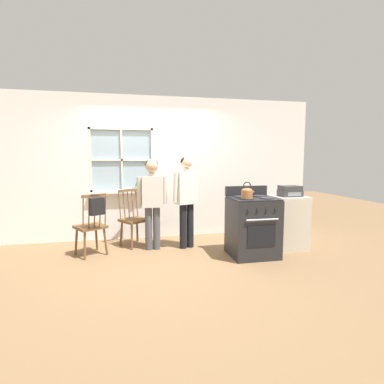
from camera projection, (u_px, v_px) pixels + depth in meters
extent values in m
plane|color=brown|center=(162.00, 260.00, 4.54)|extent=(16.00, 16.00, 0.00)
cube|color=white|center=(29.00, 169.00, 5.29)|extent=(2.04, 0.06, 2.70)
cube|color=white|center=(232.00, 167.00, 6.08)|extent=(3.19, 0.06, 2.70)
cube|color=white|center=(123.00, 215.00, 5.72)|extent=(1.17, 0.06, 0.91)
cube|color=white|center=(121.00, 111.00, 5.50)|extent=(1.17, 0.06, 0.60)
cube|color=silver|center=(123.00, 193.00, 5.60)|extent=(1.23, 0.10, 0.03)
cube|color=#9EB7C6|center=(122.00, 160.00, 5.62)|extent=(1.11, 0.01, 1.13)
cube|color=silver|center=(122.00, 160.00, 5.59)|extent=(0.04, 0.02, 1.19)
cube|color=silver|center=(122.00, 160.00, 5.59)|extent=(1.17, 0.02, 0.04)
cube|color=silver|center=(90.00, 160.00, 5.47)|extent=(0.04, 0.03, 1.19)
cube|color=silver|center=(152.00, 160.00, 5.71)|extent=(0.04, 0.03, 1.19)
cube|color=silver|center=(121.00, 129.00, 5.52)|extent=(1.17, 0.03, 0.04)
cube|color=silver|center=(123.00, 190.00, 5.65)|extent=(1.17, 0.03, 0.04)
cube|color=brown|center=(90.00, 227.00, 4.74)|extent=(0.57, 0.56, 0.04)
cylinder|color=brown|center=(96.00, 238.00, 4.99)|extent=(0.06, 0.09, 0.44)
cylinder|color=brown|center=(76.00, 241.00, 4.76)|extent=(0.09, 0.06, 0.44)
cylinder|color=brown|center=(106.00, 241.00, 4.76)|extent=(0.09, 0.06, 0.44)
cylinder|color=brown|center=(85.00, 246.00, 4.53)|extent=(0.06, 0.09, 0.44)
cylinder|color=brown|center=(105.00, 211.00, 4.71)|extent=(0.05, 0.07, 0.50)
cylinder|color=brown|center=(100.00, 212.00, 4.65)|extent=(0.05, 0.07, 0.50)
cylinder|color=brown|center=(95.00, 213.00, 4.59)|extent=(0.05, 0.07, 0.50)
cylinder|color=brown|center=(89.00, 213.00, 4.52)|extent=(0.05, 0.07, 0.50)
cylinder|color=brown|center=(83.00, 214.00, 4.46)|extent=(0.05, 0.07, 0.50)
cube|color=brown|center=(94.00, 196.00, 4.56)|extent=(0.35, 0.23, 0.04)
cube|color=brown|center=(134.00, 220.00, 5.25)|extent=(0.57, 0.57, 0.04)
cylinder|color=brown|center=(132.00, 237.00, 5.04)|extent=(0.06, 0.09, 0.44)
cylinder|color=brown|center=(148.00, 233.00, 5.28)|extent=(0.09, 0.06, 0.44)
cylinder|color=brown|center=(121.00, 234.00, 5.26)|extent=(0.09, 0.06, 0.44)
cylinder|color=brown|center=(137.00, 230.00, 5.51)|extent=(0.06, 0.09, 0.44)
cylinder|color=brown|center=(120.00, 206.00, 5.21)|extent=(0.05, 0.07, 0.50)
cylinder|color=brown|center=(124.00, 206.00, 5.27)|extent=(0.05, 0.07, 0.50)
cylinder|color=brown|center=(128.00, 205.00, 5.34)|extent=(0.05, 0.07, 0.50)
cylinder|color=brown|center=(133.00, 204.00, 5.40)|extent=(0.05, 0.07, 0.50)
cylinder|color=brown|center=(137.00, 204.00, 5.46)|extent=(0.05, 0.07, 0.50)
cube|color=brown|center=(128.00, 190.00, 5.31)|extent=(0.34, 0.24, 0.04)
cylinder|color=#4C4C51|center=(149.00, 228.00, 5.03)|extent=(0.12, 0.12, 0.73)
cylinder|color=#4C4C51|center=(157.00, 228.00, 5.05)|extent=(0.12, 0.12, 0.73)
cube|color=beige|center=(152.00, 192.00, 4.97)|extent=(0.34, 0.21, 0.51)
cylinder|color=beige|center=(139.00, 191.00, 4.90)|extent=(0.08, 0.11, 0.47)
cylinder|color=beige|center=(165.00, 190.00, 4.99)|extent=(0.08, 0.11, 0.47)
cylinder|color=tan|center=(152.00, 174.00, 4.94)|extent=(0.10, 0.10, 0.06)
sphere|color=tan|center=(152.00, 166.00, 4.92)|extent=(0.22, 0.22, 0.22)
ellipsoid|color=#332319|center=(152.00, 165.00, 4.93)|extent=(0.22, 0.22, 0.18)
cylinder|color=black|center=(183.00, 226.00, 5.10)|extent=(0.12, 0.12, 0.77)
cylinder|color=black|center=(190.00, 225.00, 5.17)|extent=(0.12, 0.12, 0.77)
cube|color=white|center=(187.00, 188.00, 5.06)|extent=(0.41, 0.32, 0.54)
cylinder|color=white|center=(176.00, 187.00, 4.93)|extent=(0.11, 0.13, 0.50)
cylinder|color=white|center=(198.00, 186.00, 5.15)|extent=(0.11, 0.13, 0.50)
cylinder|color=beige|center=(187.00, 170.00, 5.03)|extent=(0.10, 0.10, 0.07)
sphere|color=beige|center=(186.00, 163.00, 5.01)|extent=(0.19, 0.19, 0.19)
ellipsoid|color=black|center=(186.00, 162.00, 5.02)|extent=(0.19, 0.19, 0.15)
cube|color=#232326|center=(253.00, 228.00, 4.70)|extent=(0.71, 0.64, 0.90)
cube|color=black|center=(253.00, 199.00, 4.65)|extent=(0.70, 0.61, 0.02)
cylinder|color=#2D2D30|center=(247.00, 199.00, 4.49)|extent=(0.20, 0.20, 0.02)
cylinder|color=#2D2D30|center=(267.00, 198.00, 4.55)|extent=(0.20, 0.20, 0.02)
cylinder|color=#2D2D30|center=(240.00, 197.00, 4.74)|extent=(0.20, 0.20, 0.02)
cylinder|color=#2D2D30|center=(259.00, 196.00, 4.80)|extent=(0.20, 0.20, 0.02)
cube|color=#232326|center=(246.00, 191.00, 4.92)|extent=(0.71, 0.06, 0.16)
cube|color=black|center=(261.00, 236.00, 4.39)|extent=(0.44, 0.01, 0.32)
cylinder|color=silver|center=(263.00, 220.00, 4.34)|extent=(0.50, 0.02, 0.02)
cylinder|color=#232326|center=(249.00, 210.00, 4.29)|extent=(0.04, 0.02, 0.04)
cylinder|color=#232326|center=(258.00, 210.00, 4.32)|extent=(0.04, 0.02, 0.04)
cylinder|color=#232326|center=(267.00, 210.00, 4.35)|extent=(0.04, 0.02, 0.04)
cylinder|color=#232326|center=(276.00, 209.00, 4.38)|extent=(0.04, 0.02, 0.04)
cylinder|color=#A86638|center=(247.00, 194.00, 4.48)|extent=(0.17, 0.17, 0.12)
ellipsoid|color=#A86638|center=(247.00, 190.00, 4.47)|extent=(0.16, 0.16, 0.07)
sphere|color=black|center=(247.00, 187.00, 4.47)|extent=(0.03, 0.03, 0.03)
cylinder|color=#A86638|center=(252.00, 193.00, 4.49)|extent=(0.08, 0.03, 0.07)
torus|color=black|center=(247.00, 186.00, 4.46)|extent=(0.12, 0.01, 0.12)
cylinder|color=beige|center=(138.00, 189.00, 5.64)|extent=(0.14, 0.14, 0.10)
cylinder|color=#33261C|center=(138.00, 187.00, 5.63)|extent=(0.13, 0.13, 0.01)
cone|color=#2D7038|center=(139.00, 183.00, 5.64)|extent=(0.05, 0.04, 0.13)
cone|color=#2D7038|center=(138.00, 185.00, 5.65)|extent=(0.04, 0.05, 0.06)
cone|color=#2D7038|center=(137.00, 184.00, 5.64)|extent=(0.06, 0.06, 0.12)
cone|color=#2D7038|center=(136.00, 184.00, 5.61)|extent=(0.05, 0.04, 0.10)
cone|color=#2D7038|center=(137.00, 185.00, 5.61)|extent=(0.04, 0.05, 0.06)
cone|color=#2D7038|center=(138.00, 183.00, 5.62)|extent=(0.07, 0.06, 0.14)
cube|color=black|center=(97.00, 206.00, 4.51)|extent=(0.23, 0.19, 0.26)
torus|color=black|center=(94.00, 195.00, 4.55)|extent=(0.17, 0.17, 0.01)
cube|color=beige|center=(288.00, 223.00, 5.10)|extent=(0.55, 0.50, 0.87)
cube|color=beige|center=(289.00, 197.00, 5.05)|extent=(0.55, 0.50, 0.03)
cube|color=#38383A|center=(290.00, 193.00, 5.02)|extent=(0.34, 0.28, 0.10)
cube|color=#38383A|center=(290.00, 188.00, 5.01)|extent=(0.32, 0.27, 0.08)
cube|color=gray|center=(294.00, 194.00, 4.88)|extent=(0.24, 0.01, 0.06)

